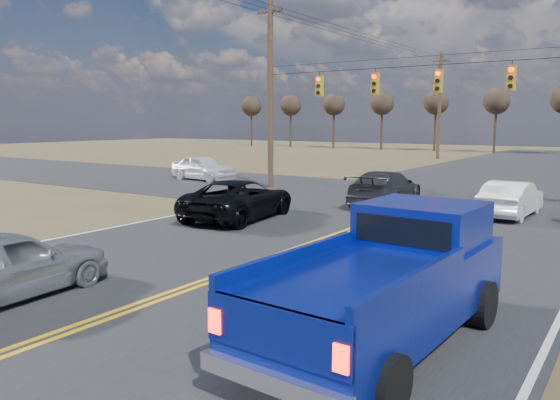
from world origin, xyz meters
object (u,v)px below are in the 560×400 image
Objects in this scene: dgrey_car_queue at (385,188)px; cross_car_west at (203,168)px; silver_suv at (5,264)px; white_car_queue at (511,199)px; black_suv at (239,199)px; pickup_truck at (389,281)px.

cross_car_west is at bearing -19.38° from dgrey_car_queue.
silver_suv reaches higher than white_car_queue.
white_car_queue is (8.14, 6.06, -0.04)m from black_suv.
white_car_queue is at bearing -93.59° from cross_car_west.
silver_suv is 15.94m from dgrey_car_queue.
black_suv is at bearing -126.04° from cross_car_west.
dgrey_car_queue is at bearing 2.57° from white_car_queue.
cross_car_west reaches higher than silver_suv.
cross_car_west reaches higher than dgrey_car_queue.
black_suv is 10.14m from white_car_queue.
dgrey_car_queue is at bearing 116.32° from pickup_truck.
dgrey_car_queue reaches higher than black_suv.
cross_car_west reaches higher than white_car_queue.
silver_suv is at bearing 79.94° from dgrey_car_queue.
black_suv is 1.01× the size of dgrey_car_queue.
cross_car_west is (-10.14, 9.28, 0.04)m from black_suv.
white_car_queue is (-0.90, 13.70, -0.36)m from pickup_truck.
black_suv is 1.16× the size of cross_car_west.
cross_car_west is at bearing 141.39° from pickup_truck.
black_suv is 13.75m from cross_car_west.
white_car_queue is 0.92× the size of cross_car_west.
silver_suv is 1.03× the size of white_car_queue.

